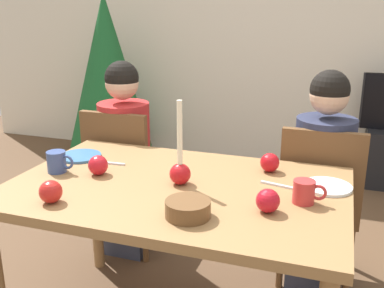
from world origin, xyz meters
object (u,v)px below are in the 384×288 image
Objects in this scene: plate_left at (80,156)px; mug_right at (305,192)px; chair_right at (320,198)px; apple_far_edge at (268,201)px; chair_left at (124,173)px; bowl_walnuts at (188,209)px; person_right_child at (321,186)px; person_left_child at (126,162)px; christmas_tree at (107,72)px; apple_by_left_plate at (51,192)px; mug_left at (57,162)px; dining_table at (177,203)px; candle_centerpiece at (180,168)px; plate_right at (327,187)px; apple_near_candle at (98,165)px; apple_by_right_mug at (270,163)px.

plate_left is 1.11m from mug_right.
apple_far_edge is at bearing -102.07° from chair_right.
apple_far_edge is at bearing -134.22° from mug_right.
chair_left is 1.16m from bowl_walnuts.
chair_right is at bearing -90.00° from person_right_child.
person_left_child and person_right_child have the same top height.
person_left_child is 5.72× the size of plate_left.
christmas_tree reaches higher than apple_by_left_plate.
mug_left is at bearing 120.68° from apple_by_left_plate.
chair_right is 1.35m from apple_by_left_plate.
apple_far_edge is at bearing -18.19° from dining_table.
christmas_tree is 2.91m from mug_right.
apple_by_left_plate is at bearing -140.87° from dining_table.
candle_centerpiece is 0.61m from plate_left.
mug_right reaches higher than apple_far_edge.
person_right_child reaches higher than apple_far_edge.
plate_right is at bearing 26.22° from apple_by_left_plate.
bowl_walnuts is at bearing -64.52° from candle_centerpiece.
chair_right is at bearing 86.35° from mug_right.
chair_right is 0.07m from person_right_child.
apple_near_candle reaches higher than bowl_walnuts.
apple_by_left_plate is (-0.40, -0.33, -0.03)m from candle_centerpiece.
person_left_child reaches higher than apple_far_edge.
chair_left is 0.49m from plate_left.
chair_left is 0.77× the size of person_right_child.
person_right_child is at bearing 30.89° from mug_left.
mug_left reaches higher than apple_by_right_mug.
mug_right reaches higher than apple_by_right_mug.
bowl_walnuts is at bearing -26.76° from apple_near_candle.
mug_right is (1.08, 0.02, -0.00)m from mug_left.
apple_by_right_mug is (0.71, 0.29, -0.00)m from apple_near_candle.
christmas_tree reaches higher than chair_right.
plate_right is 0.63m from bowl_walnuts.
christmas_tree is (-0.92, 1.46, 0.30)m from person_left_child.
candle_centerpiece is at bearing -140.85° from apple_by_right_mug.
candle_centerpiece is at bearing 159.59° from apple_far_edge.
apple_by_left_plate is at bearing -174.10° from bowl_walnuts.
bowl_walnuts is at bearing -110.10° from apple_by_right_mug.
person_left_child is at bearing 100.72° from apple_by_left_plate.
bowl_walnuts is (0.14, -0.26, 0.11)m from dining_table.
apple_by_right_mug is (1.83, -1.82, -0.07)m from christmas_tree.
person_left_child is (-0.57, 0.64, -0.10)m from dining_table.
person_left_child is 0.71m from apple_near_candle.
mug_left is 1.50× the size of apple_by_right_mug.
dining_table is 16.26× the size of apple_by_right_mug.
apple_far_edge reaches higher than bowl_walnuts.
person_left_child reaches higher than apple_near_candle.
apple_near_candle is (0.21, -0.18, 0.04)m from plate_left.
plate_left is (-0.01, -0.43, 0.24)m from chair_left.
person_left_child is (-0.00, 0.03, 0.06)m from chair_left.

